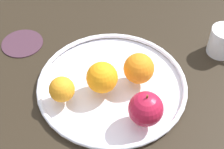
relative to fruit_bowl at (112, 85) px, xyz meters
The scene contains 8 objects.
ground_plane 2.92cm from the fruit_bowl, ahead, with size 113.50×113.50×4.00cm, color black.
fruit_bowl is the anchor object (origin of this frame).
apple 14.42cm from the fruit_bowl, 30.68° to the right, with size 8.03×8.03×8.83cm.
orange_back_right 5.63cm from the fruit_bowl, 118.17° to the right, with size 7.77×7.77×7.77cm, color orange.
orange_front_left 13.48cm from the fruit_bowl, 132.23° to the right, with size 6.23×6.23×6.23cm, color orange.
orange_center 8.27cm from the fruit_bowl, 36.13° to the left, with size 7.73×7.73×7.73cm, color orange.
ambient_mug 33.44cm from the fruit_bowl, 48.57° to the left, with size 10.99×7.53×7.99cm.
ambient_coaster 30.76cm from the fruit_bowl, behind, with size 11.92×11.92×0.60cm, color #3F2431.
Camera 1 is at (24.42, -51.09, 67.32)cm, focal length 54.76 mm.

